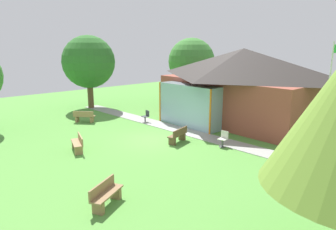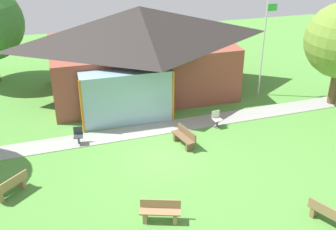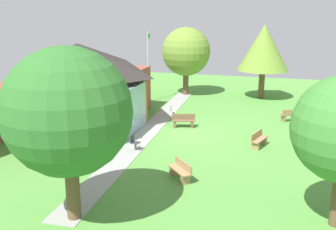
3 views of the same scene
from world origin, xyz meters
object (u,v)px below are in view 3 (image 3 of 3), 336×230
object	(u,v)px
patio_chair_west	(134,143)
tree_far_east	(264,48)
patio_chair_lawn_spare	(173,111)
tree_east_hedge	(186,52)
flagpole	(148,64)
bench_rear_near_path	(183,121)
bench_front_right	(292,115)
tree_west_hedge	(68,112)
bench_front_center	(259,140)
pavilion	(81,82)
bench_mid_left	(181,171)

from	to	relation	value
patio_chair_west	tree_far_east	distance (m)	16.49
patio_chair_lawn_spare	tree_east_hedge	size ratio (longest dim) A/B	0.15
flagpole	bench_rear_near_path	world-z (taller)	flagpole
bench_front_right	tree_west_hedge	distance (m)	17.79
bench_rear_near_path	tree_far_east	distance (m)	11.59
bench_rear_near_path	tree_far_east	bearing A→B (deg)	-128.37
bench_front_center	tree_west_hedge	bearing A→B (deg)	-13.33
pavilion	tree_east_hedge	xyz separation A→B (m)	(10.34, -4.56, 1.04)
bench_mid_left	patio_chair_west	distance (m)	4.44
bench_mid_left	patio_chair_lawn_spare	world-z (taller)	patio_chair_lawn_spare
bench_front_center	tree_east_hedge	size ratio (longest dim) A/B	0.27
tree_east_hedge	bench_front_right	bearing A→B (deg)	-125.28
patio_chair_lawn_spare	patio_chair_west	world-z (taller)	same
bench_mid_left	tree_far_east	distance (m)	18.50
patio_chair_lawn_spare	bench_front_center	bearing A→B (deg)	45.00
tree_west_hedge	bench_mid_left	bearing A→B (deg)	-33.27
patio_chair_west	tree_east_hedge	size ratio (longest dim) A/B	0.15
bench_rear_near_path	bench_mid_left	bearing A→B (deg)	87.49
tree_west_hedge	patio_chair_lawn_spare	bearing A→B (deg)	1.08
pavilion	bench_front_right	xyz separation A→B (m)	(4.05, -13.45, -2.30)
patio_chair_west	tree_east_hedge	bearing A→B (deg)	-170.69
flagpole	tree_east_hedge	world-z (taller)	tree_east_hedge
flagpole	tree_west_hedge	distance (m)	18.72
patio_chair_west	tree_far_east	bearing A→B (deg)	165.57
bench_rear_near_path	patio_chair_lawn_spare	world-z (taller)	patio_chair_lawn_spare
bench_rear_near_path	tree_west_hedge	distance (m)	12.80
tree_far_east	patio_chair_lawn_spare	bearing A→B (deg)	144.87
tree_east_hedge	tree_west_hedge	xyz separation A→B (m)	(-21.90, -1.15, 0.27)
bench_rear_near_path	tree_east_hedge	xyz separation A→B (m)	(9.67, 2.21, 3.34)
bench_front_center	bench_front_right	xyz separation A→B (m)	(5.84, -1.79, 0.00)
bench_front_center	bench_front_right	world-z (taller)	same
patio_chair_west	tree_west_hedge	bearing A→B (deg)	9.90
tree_far_east	bench_front_right	bearing A→B (deg)	-160.02
pavilion	flagpole	world-z (taller)	flagpole
bench_front_center	tree_east_hedge	world-z (taller)	tree_east_hedge
patio_chair_lawn_spare	flagpole	bearing A→B (deg)	-150.07
bench_front_center	tree_west_hedge	size ratio (longest dim) A/B	0.25
patio_chair_west	bench_rear_near_path	bearing A→B (deg)	169.53
bench_front_right	patio_chair_west	bearing A→B (deg)	-161.59
bench_front_center	bench_mid_left	bearing A→B (deg)	-11.68
flagpole	bench_front_center	bearing A→B (deg)	-132.65
flagpole	patio_chair_lawn_spare	world-z (taller)	flagpole
flagpole	tree_east_hedge	distance (m)	4.22
flagpole	bench_front_center	xyz separation A→B (m)	(-8.61, -9.35, -2.69)
pavilion	flagpole	bearing A→B (deg)	-18.66
flagpole	bench_front_center	size ratio (longest dim) A/B	3.59
bench_front_center	pavilion	bearing A→B (deg)	-80.70
bench_front_right	bench_rear_near_path	bearing A→B (deg)	179.88
patio_chair_lawn_spare	tree_far_east	distance (m)	10.40
flagpole	tree_far_east	world-z (taller)	tree_far_east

